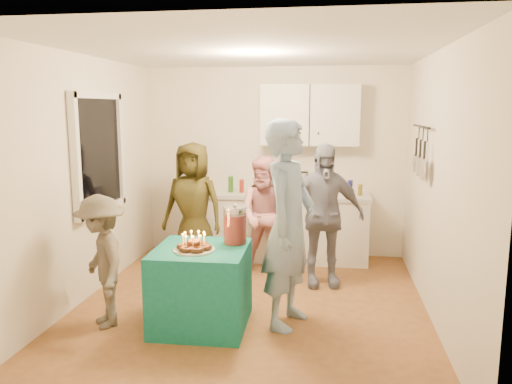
# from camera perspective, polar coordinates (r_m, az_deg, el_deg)

# --- Properties ---
(floor) EXTENTS (4.00, 4.00, 0.00)m
(floor) POSITION_cam_1_polar(r_m,az_deg,el_deg) (5.37, -0.58, -12.83)
(floor) COLOR brown
(floor) RESTS_ON ground
(ceiling) EXTENTS (4.00, 4.00, 0.00)m
(ceiling) POSITION_cam_1_polar(r_m,az_deg,el_deg) (4.99, -0.63, 15.95)
(ceiling) COLOR white
(ceiling) RESTS_ON floor
(back_wall) EXTENTS (3.60, 3.60, 0.00)m
(back_wall) POSITION_cam_1_polar(r_m,az_deg,el_deg) (6.98, 2.04, 3.46)
(back_wall) COLOR silver
(back_wall) RESTS_ON floor
(left_wall) EXTENTS (4.00, 4.00, 0.00)m
(left_wall) POSITION_cam_1_polar(r_m,az_deg,el_deg) (5.59, -19.13, 1.39)
(left_wall) COLOR silver
(left_wall) RESTS_ON floor
(right_wall) EXTENTS (4.00, 4.00, 0.00)m
(right_wall) POSITION_cam_1_polar(r_m,az_deg,el_deg) (5.05, 19.99, 0.51)
(right_wall) COLOR silver
(right_wall) RESTS_ON floor
(window_night) EXTENTS (0.04, 1.00, 1.20)m
(window_night) POSITION_cam_1_polar(r_m,az_deg,el_deg) (5.82, -17.64, 4.25)
(window_night) COLOR black
(window_night) RESTS_ON left_wall
(counter) EXTENTS (2.20, 0.58, 0.86)m
(counter) POSITION_cam_1_polar(r_m,az_deg,el_deg) (6.82, 3.38, -4.13)
(counter) COLOR white
(counter) RESTS_ON floor
(countertop) EXTENTS (2.24, 0.62, 0.05)m
(countertop) POSITION_cam_1_polar(r_m,az_deg,el_deg) (6.72, 3.42, -0.36)
(countertop) COLOR beige
(countertop) RESTS_ON counter
(upper_cabinet) EXTENTS (1.30, 0.30, 0.80)m
(upper_cabinet) POSITION_cam_1_polar(r_m,az_deg,el_deg) (6.75, 6.19, 8.73)
(upper_cabinet) COLOR white
(upper_cabinet) RESTS_ON back_wall
(pot_rack) EXTENTS (0.12, 1.00, 0.60)m
(pot_rack) POSITION_cam_1_polar(r_m,az_deg,el_deg) (5.69, 18.01, 4.62)
(pot_rack) COLOR black
(pot_rack) RESTS_ON right_wall
(microwave) EXTENTS (0.52, 0.37, 0.28)m
(microwave) POSITION_cam_1_polar(r_m,az_deg,el_deg) (6.69, 3.70, 1.03)
(microwave) COLOR white
(microwave) RESTS_ON countertop
(party_table) EXTENTS (0.87, 0.87, 0.76)m
(party_table) POSITION_cam_1_polar(r_m,az_deg,el_deg) (4.81, -6.25, -10.73)
(party_table) COLOR #106B5D
(party_table) RESTS_ON floor
(donut_cake) EXTENTS (0.38, 0.38, 0.18)m
(donut_cake) POSITION_cam_1_polar(r_m,az_deg,el_deg) (4.59, -7.09, -5.60)
(donut_cake) COLOR #381C0C
(donut_cake) RESTS_ON party_table
(punch_jar) EXTENTS (0.22, 0.22, 0.34)m
(punch_jar) POSITION_cam_1_polar(r_m,az_deg,el_deg) (4.79, -2.42, -3.90)
(punch_jar) COLOR red
(punch_jar) RESTS_ON party_table
(man_birthday) EXTENTS (0.65, 0.81, 1.95)m
(man_birthday) POSITION_cam_1_polar(r_m,az_deg,el_deg) (4.66, 3.80, -3.71)
(man_birthday) COLOR #839FBE
(man_birthday) RESTS_ON floor
(woman_back_left) EXTENTS (0.87, 0.64, 1.63)m
(woman_back_left) POSITION_cam_1_polar(r_m,az_deg,el_deg) (6.37, -7.19, -1.65)
(woman_back_left) COLOR brown
(woman_back_left) RESTS_ON floor
(woman_back_center) EXTENTS (0.75, 0.60, 1.47)m
(woman_back_center) POSITION_cam_1_polar(r_m,az_deg,el_deg) (6.14, 1.19, -2.75)
(woman_back_center) COLOR #D87184
(woman_back_center) RESTS_ON floor
(woman_back_right) EXTENTS (1.03, 0.59, 1.66)m
(woman_back_right) POSITION_cam_1_polar(r_m,az_deg,el_deg) (5.78, 7.56, -2.66)
(woman_back_right) COLOR black
(woman_back_right) RESTS_ON floor
(child_near_left) EXTENTS (0.87, 0.93, 1.26)m
(child_near_left) POSITION_cam_1_polar(r_m,az_deg,el_deg) (4.92, -17.23, -7.58)
(child_near_left) COLOR #4E473E
(child_near_left) RESTS_ON floor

